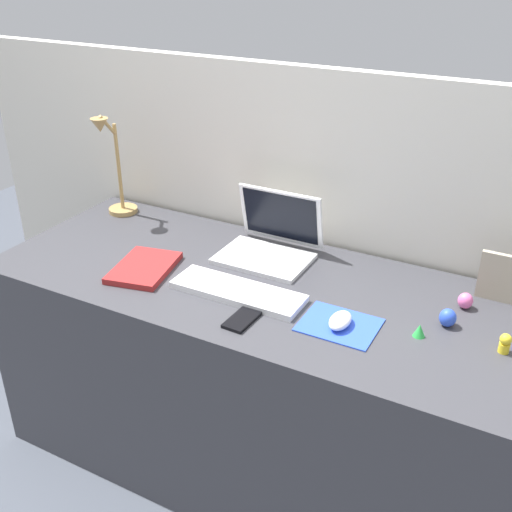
% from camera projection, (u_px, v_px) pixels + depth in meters
% --- Properties ---
extents(ground_plane, '(6.00, 6.00, 0.00)m').
position_uv_depth(ground_plane, '(263.00, 460.00, 2.24)').
color(ground_plane, '#474C56').
extents(back_wall, '(2.97, 0.05, 1.33)m').
position_uv_depth(back_wall, '(313.00, 255.00, 2.23)').
color(back_wall, silver).
rests_on(back_wall, ground_plane).
extents(desk, '(1.77, 0.69, 0.74)m').
position_uv_depth(desk, '(264.00, 379.00, 2.07)').
color(desk, '#38383D').
rests_on(desk, ground_plane).
extents(laptop, '(0.30, 0.26, 0.21)m').
position_uv_depth(laptop, '(271.00, 239.00, 2.06)').
color(laptop, white).
rests_on(laptop, desk).
extents(keyboard, '(0.41, 0.13, 0.02)m').
position_uv_depth(keyboard, '(238.00, 291.00, 1.84)').
color(keyboard, white).
rests_on(keyboard, desk).
extents(mousepad, '(0.21, 0.17, 0.00)m').
position_uv_depth(mousepad, '(339.00, 325.00, 1.70)').
color(mousepad, blue).
rests_on(mousepad, desk).
extents(mouse, '(0.06, 0.10, 0.03)m').
position_uv_depth(mouse, '(340.00, 321.00, 1.68)').
color(mouse, white).
rests_on(mouse, mousepad).
extents(cell_phone, '(0.07, 0.13, 0.01)m').
position_uv_depth(cell_phone, '(243.00, 319.00, 1.72)').
color(cell_phone, black).
rests_on(cell_phone, desk).
extents(desk_lamp, '(0.11, 0.16, 0.40)m').
position_uv_depth(desk_lamp, '(113.00, 169.00, 2.29)').
color(desk_lamp, '#A5844C').
rests_on(desk_lamp, desk).
extents(notebook_pad, '(0.22, 0.27, 0.02)m').
position_uv_depth(notebook_pad, '(144.00, 268.00, 1.97)').
color(notebook_pad, maroon).
rests_on(notebook_pad, desk).
extents(picture_frame, '(0.12, 0.02, 0.15)m').
position_uv_depth(picture_frame, '(500.00, 278.00, 1.78)').
color(picture_frame, '#B2A58C').
rests_on(picture_frame, desk).
extents(toy_figurine_pink, '(0.04, 0.04, 0.05)m').
position_uv_depth(toy_figurine_pink, '(465.00, 301.00, 1.77)').
color(toy_figurine_pink, pink).
rests_on(toy_figurine_pink, desk).
extents(toy_figurine_yellow, '(0.03, 0.03, 0.05)m').
position_uv_depth(toy_figurine_yellow, '(505.00, 343.00, 1.57)').
color(toy_figurine_yellow, yellow).
rests_on(toy_figurine_yellow, desk).
extents(toy_figurine_blue, '(0.05, 0.05, 0.05)m').
position_uv_depth(toy_figurine_blue, '(448.00, 318.00, 1.68)').
color(toy_figurine_blue, blue).
rests_on(toy_figurine_blue, desk).
extents(toy_figurine_green, '(0.03, 0.03, 0.04)m').
position_uv_depth(toy_figurine_green, '(419.00, 330.00, 1.64)').
color(toy_figurine_green, green).
rests_on(toy_figurine_green, desk).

